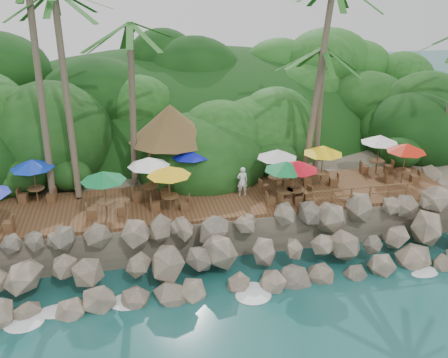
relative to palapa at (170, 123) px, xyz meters
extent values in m
plane|color=#19514F|center=(2.50, -9.47, -5.79)|extent=(140.00, 140.00, 0.00)
cube|color=gray|center=(2.50, 6.53, -4.74)|extent=(32.00, 25.20, 2.10)
ellipsoid|color=#143811|center=(2.50, 14.03, -5.79)|extent=(44.80, 28.00, 15.40)
cube|color=brown|center=(2.50, -3.47, -3.59)|extent=(26.00, 5.00, 0.20)
ellipsoid|color=white|center=(-6.50, -9.17, -5.76)|extent=(1.20, 0.80, 0.06)
ellipsoid|color=white|center=(-3.50, -9.17, -5.76)|extent=(1.20, 0.80, 0.06)
ellipsoid|color=white|center=(-0.50, -9.17, -5.76)|extent=(1.20, 0.80, 0.06)
ellipsoid|color=white|center=(2.50, -9.17, -5.76)|extent=(1.20, 0.80, 0.06)
ellipsoid|color=white|center=(5.50, -9.17, -5.76)|extent=(1.20, 0.80, 0.06)
ellipsoid|color=white|center=(8.50, -9.17, -5.76)|extent=(1.20, 0.80, 0.06)
ellipsoid|color=white|center=(11.50, -9.17, -5.76)|extent=(1.20, 0.80, 0.06)
cylinder|color=brown|center=(-6.81, -1.13, 2.36)|extent=(0.38, 2.29, 11.60)
cylinder|color=brown|center=(-5.56, -0.93, 1.95)|extent=(0.59, 2.55, 10.74)
cylinder|color=brown|center=(-2.14, -0.81, 1.11)|extent=(0.85, 1.12, 9.20)
ellipsoid|color=#23601E|center=(-2.14, -0.81, 5.72)|extent=(6.00, 6.00, 2.40)
cylinder|color=brown|center=(9.01, -0.66, 0.32)|extent=(0.69, 0.82, 7.62)
ellipsoid|color=#23601E|center=(9.01, -0.66, 4.12)|extent=(6.00, 6.00, 2.40)
cylinder|color=brown|center=(8.49, -1.45, 2.20)|extent=(1.97, 1.68, 11.29)
cylinder|color=brown|center=(-1.40, -1.40, -2.29)|extent=(0.16, 0.16, 2.40)
cylinder|color=brown|center=(1.40, -1.40, -2.29)|extent=(0.16, 0.16, 2.40)
cylinder|color=brown|center=(-1.40, 1.40, -2.29)|extent=(0.16, 0.16, 2.40)
cylinder|color=brown|center=(1.40, 1.40, -2.29)|extent=(0.16, 0.16, 2.40)
cone|color=brown|center=(0.00, 0.00, 0.01)|extent=(5.03, 5.03, 2.20)
cylinder|color=brown|center=(8.42, -3.05, -3.08)|extent=(0.09, 0.09, 0.81)
cylinder|color=brown|center=(8.42, -3.05, -2.67)|extent=(0.92, 0.92, 0.05)
cylinder|color=brown|center=(8.42, -3.05, -2.28)|extent=(0.05, 0.05, 2.42)
cone|color=yellow|center=(8.42, -3.05, -1.24)|extent=(2.31, 2.31, 0.49)
cube|color=brown|center=(7.67, -2.89, -3.24)|extent=(0.55, 0.55, 0.51)
cube|color=brown|center=(9.17, -3.22, -3.24)|extent=(0.55, 0.55, 0.51)
cylinder|color=brown|center=(6.11, -5.07, -3.08)|extent=(0.09, 0.09, 0.81)
cylinder|color=brown|center=(6.11, -5.07, -2.67)|extent=(0.92, 0.92, 0.05)
cylinder|color=brown|center=(6.11, -5.07, -2.28)|extent=(0.05, 0.05, 2.42)
cone|color=red|center=(6.11, -5.07, -1.24)|extent=(2.31, 2.31, 0.49)
cube|color=brown|center=(5.38, -5.31, -3.24)|extent=(0.58, 0.58, 0.51)
cube|color=brown|center=(6.84, -4.82, -3.24)|extent=(0.58, 0.58, 0.51)
cylinder|color=brown|center=(-0.61, -4.49, -3.08)|extent=(0.09, 0.09, 0.81)
cylinder|color=brown|center=(-0.61, -4.49, -2.67)|extent=(0.92, 0.92, 0.05)
cylinder|color=brown|center=(-0.61, -4.49, -2.28)|extent=(0.05, 0.05, 2.42)
cone|color=yellow|center=(-0.61, -4.49, -1.24)|extent=(2.31, 2.31, 0.49)
cube|color=brown|center=(-1.37, -4.38, -3.24)|extent=(0.52, 0.52, 0.51)
cube|color=brown|center=(0.15, -4.59, -3.24)|extent=(0.52, 0.52, 0.51)
cylinder|color=brown|center=(-3.90, -4.51, -3.08)|extent=(0.09, 0.09, 0.81)
cylinder|color=brown|center=(-3.90, -4.51, -2.67)|extent=(0.92, 0.92, 0.05)
cylinder|color=brown|center=(-3.90, -4.51, -2.28)|extent=(0.05, 0.05, 2.42)
cone|color=#0C6C33|center=(-3.90, -4.51, -1.24)|extent=(2.31, 2.31, 0.49)
cube|color=brown|center=(-4.66, -4.56, -3.24)|extent=(0.49, 0.49, 0.51)
cube|color=brown|center=(-3.13, -4.46, -3.24)|extent=(0.49, 0.49, 0.51)
cylinder|color=brown|center=(12.59, -1.91, -3.08)|extent=(0.09, 0.09, 0.81)
cylinder|color=brown|center=(12.59, -1.91, -2.67)|extent=(0.92, 0.92, 0.05)
cylinder|color=brown|center=(12.59, -1.91, -2.28)|extent=(0.05, 0.05, 2.42)
cone|color=white|center=(12.59, -1.91, -1.24)|extent=(2.31, 2.31, 0.49)
cube|color=brown|center=(11.83, -1.78, -3.24)|extent=(0.53, 0.53, 0.51)
cube|color=brown|center=(13.35, -2.05, -3.24)|extent=(0.53, 0.53, 0.51)
cylinder|color=brown|center=(5.50, -5.07, -3.08)|extent=(0.09, 0.09, 0.81)
cylinder|color=brown|center=(5.50, -5.07, -2.67)|extent=(0.92, 0.92, 0.05)
cylinder|color=brown|center=(5.50, -5.07, -2.28)|extent=(0.05, 0.05, 2.42)
cone|color=#0C6E32|center=(5.50, -5.07, -1.24)|extent=(2.31, 2.31, 0.49)
cube|color=brown|center=(4.73, -5.04, -3.24)|extent=(0.48, 0.48, 0.51)
cube|color=brown|center=(6.27, -5.09, -3.24)|extent=(0.48, 0.48, 0.51)
cylinder|color=brown|center=(-1.54, -2.95, -3.08)|extent=(0.09, 0.09, 0.81)
cylinder|color=brown|center=(-1.54, -2.95, -2.67)|extent=(0.92, 0.92, 0.05)
cylinder|color=brown|center=(-1.54, -2.95, -2.28)|extent=(0.05, 0.05, 2.42)
cone|color=white|center=(-1.54, -2.95, -1.24)|extent=(2.31, 2.31, 0.49)
cube|color=brown|center=(-2.31, -2.99, -3.24)|extent=(0.48, 0.48, 0.51)
cube|color=brown|center=(-0.77, -2.91, -3.24)|extent=(0.48, 0.48, 0.51)
cylinder|color=brown|center=(13.31, -3.70, -3.08)|extent=(0.09, 0.09, 0.81)
cylinder|color=brown|center=(13.31, -3.70, -2.67)|extent=(0.92, 0.92, 0.05)
cylinder|color=brown|center=(13.31, -3.70, -2.28)|extent=(0.05, 0.05, 2.42)
cone|color=red|center=(13.31, -3.70, -1.24)|extent=(2.31, 2.31, 0.49)
cube|color=brown|center=(12.56, -3.56, -3.24)|extent=(0.54, 0.54, 0.51)
cube|color=brown|center=(14.07, -3.84, -3.24)|extent=(0.54, 0.54, 0.51)
cylinder|color=brown|center=(-7.64, -1.98, -3.08)|extent=(0.09, 0.09, 0.81)
cylinder|color=brown|center=(-7.64, -1.98, -2.67)|extent=(0.92, 0.92, 0.05)
cylinder|color=brown|center=(-7.64, -1.98, -2.28)|extent=(0.05, 0.05, 2.42)
cone|color=#0D2DAC|center=(-7.64, -1.98, -1.24)|extent=(2.31, 2.31, 0.49)
cube|color=brown|center=(-8.40, -1.87, -3.24)|extent=(0.53, 0.53, 0.51)
cube|color=brown|center=(-6.88, -2.10, -3.24)|extent=(0.53, 0.53, 0.51)
cube|color=brown|center=(-8.54, -5.14, -3.24)|extent=(0.50, 0.50, 0.51)
cylinder|color=brown|center=(0.91, -1.87, -3.08)|extent=(0.09, 0.09, 0.81)
cylinder|color=brown|center=(0.91, -1.87, -2.67)|extent=(0.92, 0.92, 0.05)
cylinder|color=brown|center=(0.91, -1.87, -2.28)|extent=(0.05, 0.05, 2.42)
cone|color=#0D15AF|center=(0.91, -1.87, -1.24)|extent=(2.31, 2.31, 0.49)
cube|color=brown|center=(0.14, -1.93, -3.24)|extent=(0.50, 0.50, 0.51)
cube|color=brown|center=(1.68, -1.80, -3.24)|extent=(0.50, 0.50, 0.51)
cylinder|color=brown|center=(5.62, -3.15, -3.08)|extent=(0.09, 0.09, 0.81)
cylinder|color=brown|center=(5.62, -3.15, -2.67)|extent=(0.92, 0.92, 0.05)
cylinder|color=brown|center=(5.62, -3.15, -2.28)|extent=(0.05, 0.05, 2.42)
cone|color=silver|center=(5.62, -3.15, -1.24)|extent=(2.31, 2.31, 0.49)
cube|color=brown|center=(4.87, -3.31, -3.24)|extent=(0.55, 0.55, 0.51)
cube|color=brown|center=(6.37, -2.99, -3.24)|extent=(0.55, 0.55, 0.51)
cylinder|color=brown|center=(6.83, -5.82, -2.99)|extent=(0.10, 0.10, 1.00)
cylinder|color=brown|center=(7.93, -5.82, -2.99)|extent=(0.10, 0.10, 1.00)
cylinder|color=brown|center=(9.03, -5.82, -2.99)|extent=(0.10, 0.10, 1.00)
cylinder|color=brown|center=(10.13, -5.82, -2.99)|extent=(0.10, 0.10, 1.00)
cylinder|color=brown|center=(11.23, -5.82, -2.99)|extent=(0.10, 0.10, 1.00)
cylinder|color=brown|center=(12.33, -5.82, -2.99)|extent=(0.10, 0.10, 1.00)
cube|color=brown|center=(9.58, -5.82, -2.54)|extent=(6.10, 0.06, 0.06)
cube|color=brown|center=(9.58, -5.82, -2.94)|extent=(6.10, 0.06, 0.06)
imported|color=white|center=(3.56, -3.42, -2.64)|extent=(0.63, 0.42, 1.70)
camera|label=1|loc=(-2.58, -27.68, 8.02)|focal=38.95mm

